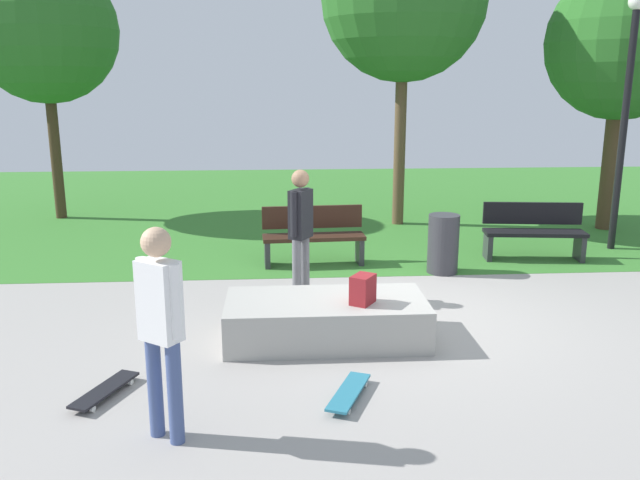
# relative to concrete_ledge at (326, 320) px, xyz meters

# --- Properties ---
(ground_plane) EXTENTS (28.00, 28.00, 0.00)m
(ground_plane) POSITION_rel_concrete_ledge_xyz_m (1.15, 0.66, -0.24)
(ground_plane) COLOR #9E9993
(grass_lawn) EXTENTS (26.60, 12.29, 0.01)m
(grass_lawn) POSITION_rel_concrete_ledge_xyz_m (1.15, 8.52, -0.23)
(grass_lawn) COLOR #387A2D
(grass_lawn) RESTS_ON ground_plane
(concrete_ledge) EXTENTS (2.23, 1.09, 0.47)m
(concrete_ledge) POSITION_rel_concrete_ledge_xyz_m (0.00, 0.00, 0.00)
(concrete_ledge) COLOR #A8A59E
(concrete_ledge) RESTS_ON ground_plane
(backpack_on_ledge) EXTENTS (0.32, 0.34, 0.32)m
(backpack_on_ledge) POSITION_rel_concrete_ledge_xyz_m (0.39, -0.16, 0.40)
(backpack_on_ledge) COLOR maroon
(backpack_on_ledge) RESTS_ON concrete_ledge
(skater_performing_trick) EXTENTS (0.38, 0.35, 1.76)m
(skater_performing_trick) POSITION_rel_concrete_ledge_xyz_m (-1.45, -2.00, 0.80)
(skater_performing_trick) COLOR #3F5184
(skater_performing_trick) RESTS_ON ground_plane
(skater_watching) EXTENTS (0.34, 0.38, 1.74)m
(skater_watching) POSITION_rel_concrete_ledge_xyz_m (-0.23, 1.41, 0.78)
(skater_watching) COLOR slate
(skater_watching) RESTS_ON ground_plane
(skateboard_by_ledge) EXTENTS (0.50, 0.81, 0.08)m
(skateboard_by_ledge) POSITION_rel_concrete_ledge_xyz_m (0.10, -1.43, -0.17)
(skateboard_by_ledge) COLOR teal
(skateboard_by_ledge) RESTS_ON ground_plane
(skateboard_spare) EXTENTS (0.50, 0.81, 0.08)m
(skateboard_spare) POSITION_rel_concrete_ledge_xyz_m (-2.14, -1.23, -0.17)
(skateboard_spare) COLOR black
(skateboard_spare) RESTS_ON ground_plane
(park_bench_by_oak) EXTENTS (1.64, 0.65, 0.91)m
(park_bench_by_oak) POSITION_rel_concrete_ledge_xyz_m (3.63, 3.22, 0.24)
(park_bench_by_oak) COLOR black
(park_bench_by_oak) RESTS_ON ground_plane
(park_bench_far_left) EXTENTS (1.62, 0.56, 0.91)m
(park_bench_far_left) POSITION_rel_concrete_ledge_xyz_m (0.04, 3.17, 0.24)
(park_bench_far_left) COLOR #331E14
(park_bench_far_left) RESTS_ON ground_plane
(tree_tall_oak) EXTENTS (2.92, 2.92, 5.30)m
(tree_tall_oak) POSITION_rel_concrete_ledge_xyz_m (-5.13, 7.13, 3.59)
(tree_tall_oak) COLOR #42301E
(tree_tall_oak) RESTS_ON grass_lawn
(tree_slender_maple) EXTENTS (2.83, 2.83, 4.94)m
(tree_slender_maple) POSITION_rel_concrete_ledge_xyz_m (5.93, 5.34, 3.26)
(tree_slender_maple) COLOR #4C3823
(tree_slender_maple) RESTS_ON grass_lawn
(lamp_post) EXTENTS (0.28, 0.28, 4.21)m
(lamp_post) POSITION_rel_concrete_ledge_xyz_m (5.26, 3.77, 2.32)
(lamp_post) COLOR black
(lamp_post) RESTS_ON ground_plane
(trash_bin) EXTENTS (0.47, 0.47, 0.89)m
(trash_bin) POSITION_rel_concrete_ledge_xyz_m (1.97, 2.54, 0.21)
(trash_bin) COLOR #333338
(trash_bin) RESTS_ON ground_plane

